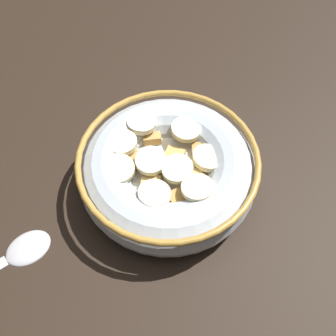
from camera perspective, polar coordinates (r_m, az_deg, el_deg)
ground_plane at (r=41.81cm, az=0.00°, el=-2.99°), size 90.77×90.77×2.00cm
cereal_bowl at (r=38.72cm, az=-0.03°, el=-0.31°), size 16.94×16.94×4.97cm
spoon at (r=39.87cm, az=-21.53°, el=-11.69°), size 3.48×14.98×0.80cm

